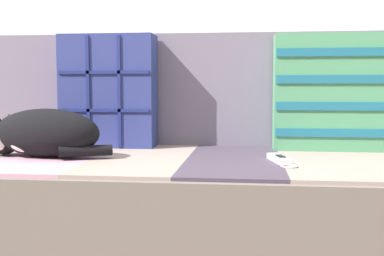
# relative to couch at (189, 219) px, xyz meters

# --- Properties ---
(couch) EXTENTS (1.92, 0.86, 0.43)m
(couch) POSITION_rel_couch_xyz_m (0.00, 0.00, 0.00)
(couch) COLOR #3D3838
(couch) RESTS_ON ground_plane
(sofa_backrest) EXTENTS (1.88, 0.14, 0.44)m
(sofa_backrest) POSITION_rel_couch_xyz_m (0.00, 0.36, 0.44)
(sofa_backrest) COLOR slate
(sofa_backrest) RESTS_ON couch
(throw_pillow_quilted) EXTENTS (0.36, 0.14, 0.43)m
(throw_pillow_quilted) POSITION_rel_couch_xyz_m (-0.34, 0.22, 0.43)
(throw_pillow_quilted) COLOR navy
(throw_pillow_quilted) RESTS_ON couch
(throw_pillow_striped) EXTENTS (0.47, 0.14, 0.42)m
(throw_pillow_striped) POSITION_rel_couch_xyz_m (0.53, 0.22, 0.43)
(throw_pillow_striped) COLOR #4C9366
(throw_pillow_striped) RESTS_ON couch
(sleeping_cat) EXTENTS (0.44, 0.21, 0.16)m
(sleeping_cat) POSITION_rel_couch_xyz_m (-0.48, -0.08, 0.30)
(sleeping_cat) COLOR black
(sleeping_cat) RESTS_ON couch
(game_remote_near) EXTENTS (0.09, 0.21, 0.02)m
(game_remote_near) POSITION_rel_couch_xyz_m (0.29, -0.11, 0.23)
(game_remote_near) COLOR white
(game_remote_near) RESTS_ON couch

